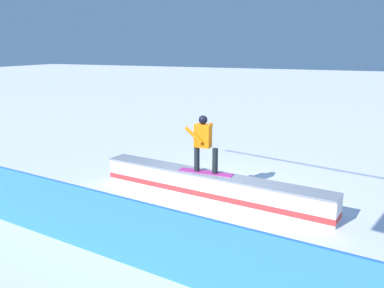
{
  "coord_description": "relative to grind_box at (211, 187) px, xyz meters",
  "views": [
    {
      "loc": [
        -3.61,
        9.18,
        3.75
      ],
      "look_at": [
        0.07,
        0.99,
        1.61
      ],
      "focal_mm": 38.52,
      "sensor_mm": 36.0,
      "label": 1
    }
  ],
  "objects": [
    {
      "name": "snowboarder",
      "position": [
        0.21,
        -0.02,
        1.14
      ],
      "size": [
        1.42,
        0.42,
        1.46
      ],
      "color": "#B62E8E",
      "rests_on": "grind_box"
    },
    {
      "name": "ground_plane",
      "position": [
        0.0,
        0.0,
        -0.29
      ],
      "size": [
        120.0,
        120.0,
        0.0
      ],
      "primitive_type": "plane",
      "color": "white"
    },
    {
      "name": "grind_box",
      "position": [
        0.0,
        0.0,
        0.0
      ],
      "size": [
        6.32,
        1.47,
        0.64
      ],
      "color": "white",
      "rests_on": "ground_plane"
    },
    {
      "name": "safety_fence",
      "position": [
        0.0,
        3.67,
        0.33
      ],
      "size": [
        10.72,
        1.53,
        1.24
      ],
      "primitive_type": "cube",
      "rotation": [
        0.0,
        0.0,
        -0.14
      ],
      "color": "#2E75EA",
      "rests_on": "ground_plane"
    }
  ]
}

